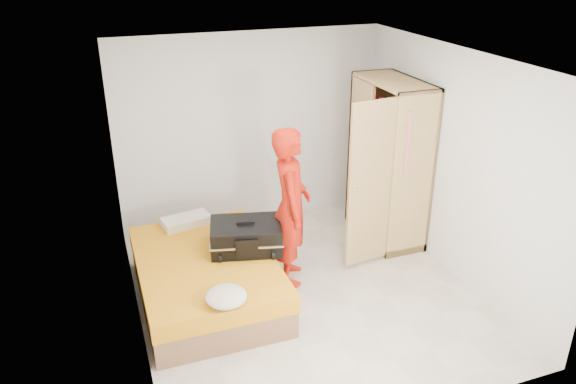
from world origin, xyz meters
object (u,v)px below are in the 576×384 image
object	(u,v)px
bed	(207,278)
round_cushion	(226,297)
wardrobe	(387,167)
person	(291,207)
suitcase	(246,236)

from	to	relation	value
bed	round_cushion	world-z (taller)	round_cushion
wardrobe	round_cushion	world-z (taller)	wardrobe
person	round_cushion	xyz separation A→B (m)	(-0.99, -0.95, -0.35)
suitcase	round_cushion	size ratio (longest dim) A/B	2.29
person	round_cushion	world-z (taller)	person
person	bed	bearing A→B (deg)	111.11
round_cushion	wardrobe	bearing A→B (deg)	30.61
wardrobe	person	bearing A→B (deg)	-160.67
suitcase	round_cushion	bearing A→B (deg)	-102.60
person	suitcase	bearing A→B (deg)	108.45
wardrobe	round_cushion	bearing A→B (deg)	-149.39
wardrobe	person	distance (m)	1.59
suitcase	round_cushion	distance (m)	1.04
wardrobe	suitcase	bearing A→B (deg)	-165.13
wardrobe	round_cushion	distance (m)	2.92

